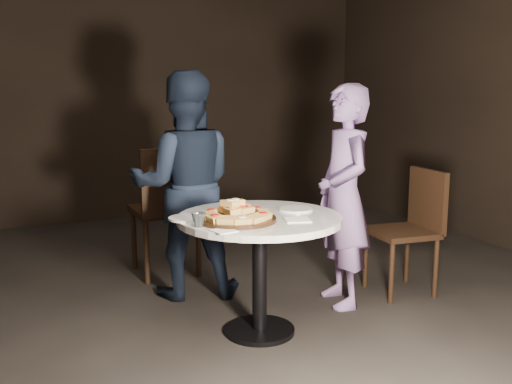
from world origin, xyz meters
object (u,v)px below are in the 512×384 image
at_px(chair_far, 168,203).
at_px(diner_navy, 184,185).
at_px(table, 260,238).
at_px(water_glass, 199,220).
at_px(serving_board, 237,219).
at_px(chair_right, 413,222).
at_px(focaccia_pile, 236,212).
at_px(diner_teal, 344,196).

distance_m(chair_far, diner_navy, 0.46).
relative_size(table, water_glass, 15.63).
relative_size(water_glass, diner_navy, 0.05).
height_order(water_glass, diner_navy, diner_navy).
distance_m(serving_board, chair_right, 1.51).
distance_m(focaccia_pile, diner_navy, 0.90).
relative_size(serving_board, diner_teal, 0.30).
bearing_deg(serving_board, water_glass, -172.06).
bearing_deg(focaccia_pile, diner_teal, 17.46).
relative_size(serving_board, focaccia_pile, 1.12).
relative_size(chair_right, diner_teal, 0.60).
relative_size(table, diner_navy, 0.78).
bearing_deg(chair_right, diner_teal, -84.66).
xyz_separation_m(chair_far, diner_teal, (0.90, -1.03, 0.15)).
xyz_separation_m(serving_board, chair_right, (1.47, 0.27, -0.22)).
relative_size(focaccia_pile, diner_teal, 0.27).
bearing_deg(chair_right, diner_navy, -106.64).
xyz_separation_m(chair_right, diner_navy, (-1.48, 0.63, 0.27)).
bearing_deg(water_glass, serving_board, 7.94).
relative_size(chair_far, diner_teal, 0.69).
xyz_separation_m(table, diner_navy, (-0.19, 0.83, 0.20)).
bearing_deg(diner_teal, water_glass, -64.19).
bearing_deg(chair_right, serving_board, -73.18).
distance_m(table, chair_far, 1.26).
bearing_deg(focaccia_pile, water_glass, -171.37).
bearing_deg(water_glass, diner_teal, 15.70).
height_order(serving_board, chair_right, chair_right).
height_order(serving_board, chair_far, chair_far).
xyz_separation_m(table, diner_teal, (0.71, 0.21, 0.16)).
bearing_deg(diner_navy, diner_teal, 161.65).
distance_m(table, focaccia_pile, 0.26).
bearing_deg(diner_teal, table, -63.49).
bearing_deg(table, chair_far, 98.46).
distance_m(serving_board, focaccia_pile, 0.04).
relative_size(water_glass, chair_far, 0.08).
height_order(table, chair_far, chair_far).
distance_m(focaccia_pile, chair_right, 1.52).
xyz_separation_m(diner_navy, diner_teal, (0.90, -0.62, -0.04)).
bearing_deg(chair_far, focaccia_pile, 90.17).
height_order(chair_far, diner_teal, diner_teal).
bearing_deg(diner_navy, chair_far, -73.89).
relative_size(diner_navy, diner_teal, 1.06).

